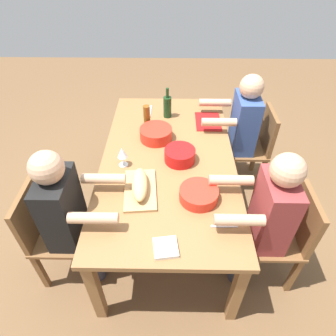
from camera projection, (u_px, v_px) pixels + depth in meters
The scene contains 20 objects.
ground_plane at pixel (168, 217), 2.83m from camera, with size 8.00×8.00×0.00m, color brown.
dining_table at pixel (168, 165), 2.39m from camera, with size 1.93×1.05×0.74m.
chair_near_right at pixel (50, 230), 2.12m from camera, with size 0.40×0.40×0.85m.
diner_near_right at pixel (69, 212), 1.98m from camera, with size 0.41×0.53×1.20m.
chair_far_left at pixel (254, 144), 2.90m from camera, with size 0.40×0.40×0.85m.
diner_far_left at pixel (239, 126), 2.76m from camera, with size 0.41×0.53×1.20m.
chair_far_right at pixel (285, 234), 2.10m from camera, with size 0.40×0.40×0.85m.
diner_far_right at pixel (266, 214), 1.96m from camera, with size 0.41×0.53×1.20m.
serving_bowl_greens at pixel (180, 154), 2.28m from camera, with size 0.24×0.24×0.10m.
serving_bowl_pasta at pixel (199, 194), 1.98m from camera, with size 0.26×0.26×0.08m.
serving_bowl_fruit at pixel (156, 133), 2.50m from camera, with size 0.28×0.28×0.10m.
cutting_board at pixel (140, 190), 2.06m from camera, with size 0.40×0.22×0.02m, color tan.
bread_loaf at pixel (140, 184), 2.02m from camera, with size 0.32×0.11×0.09m, color tan.
wine_bottle at pixel (167, 106), 2.73m from camera, with size 0.08×0.08×0.29m.
beer_bottle at pixel (147, 117), 2.59m from camera, with size 0.06×0.06×0.22m, color brown.
wine_glass at pixel (122, 153), 2.20m from camera, with size 0.08×0.08×0.17m.
placemat_far_left at pixel (208, 121), 2.73m from camera, with size 0.32×0.23×0.01m, color maroon.
fork_far_right at pixel (225, 226), 1.83m from camera, with size 0.02×0.17×0.01m, color silver.
carving_knife at pixel (150, 112), 2.86m from camera, with size 0.23×0.02×0.01m, color silver.
napkin_stack at pixel (165, 248), 1.71m from camera, with size 0.14×0.14×0.02m, color white.
Camera 1 is at (1.80, 0.03, 2.23)m, focal length 31.34 mm.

